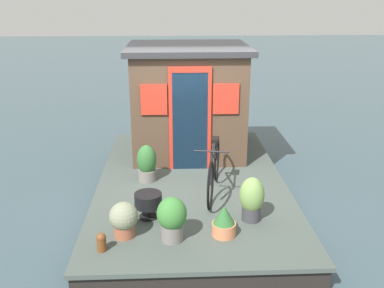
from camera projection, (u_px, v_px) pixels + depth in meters
ground_plane at (191, 201)px, 7.41m from camera, size 60.00×60.00×0.00m
houseboat_deck at (191, 191)px, 7.35m from camera, size 5.09×3.05×0.39m
houseboat_cabin at (188, 99)px, 8.30m from camera, size 2.04×2.21×2.04m
bicycle at (214, 169)px, 6.70m from camera, size 1.72×0.51×0.85m
potted_plant_basil at (124, 219)px, 5.53m from camera, size 0.37×0.37×0.46m
potted_plant_mint at (252, 198)px, 5.90m from camera, size 0.34×0.34×0.62m
potted_plant_geranium at (147, 164)px, 7.18m from camera, size 0.32×0.32×0.61m
potted_plant_sage at (224, 221)px, 5.57m from camera, size 0.31×0.31×0.41m
potted_plant_ivy at (172, 218)px, 5.42m from camera, size 0.37×0.37×0.58m
charcoal_grill at (148, 201)px, 5.99m from camera, size 0.38×0.38×0.36m
mooring_bollard at (101, 241)px, 5.25m from camera, size 0.12×0.12×0.24m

